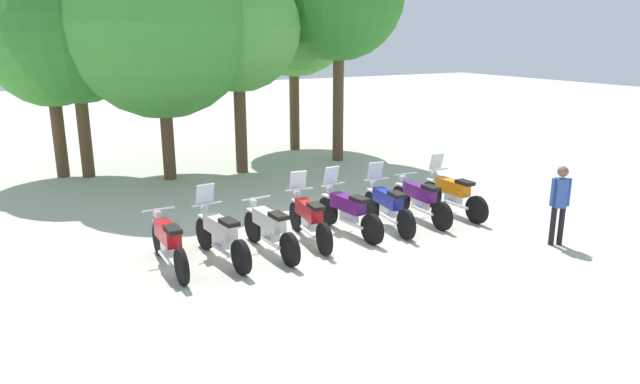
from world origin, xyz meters
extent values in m
plane|color=#BCB7A8|center=(0.00, 0.00, 0.00)|extent=(80.00, 80.00, 0.00)
cylinder|color=black|center=(-3.37, 0.84, 0.32)|extent=(0.10, 0.64, 0.64)
cylinder|color=black|center=(-3.37, -0.71, 0.32)|extent=(0.10, 0.64, 0.64)
cube|color=silver|center=(-3.37, 0.84, 0.66)|extent=(0.12, 0.36, 0.04)
cube|color=red|center=(-3.37, 0.11, 0.67)|extent=(0.26, 0.95, 0.30)
cube|color=silver|center=(-3.37, 0.06, 0.40)|extent=(0.22, 0.40, 0.24)
cube|color=black|center=(-3.37, -0.29, 0.86)|extent=(0.24, 0.44, 0.08)
cylinder|color=silver|center=(-3.37, 0.75, 0.64)|extent=(0.05, 0.23, 0.64)
cylinder|color=silver|center=(-3.37, 0.66, 0.97)|extent=(0.62, 0.04, 0.04)
sphere|color=silver|center=(-3.37, 0.79, 0.85)|extent=(0.16, 0.16, 0.16)
cylinder|color=silver|center=(-3.53, -0.24, 0.34)|extent=(0.07, 0.70, 0.07)
cylinder|color=black|center=(-2.49, 0.73, 0.32)|extent=(0.17, 0.65, 0.64)
cylinder|color=black|center=(-2.33, -0.81, 0.32)|extent=(0.17, 0.65, 0.64)
cube|color=silver|center=(-2.49, 0.73, 0.66)|extent=(0.16, 0.37, 0.04)
cube|color=silver|center=(-2.41, 0.01, 0.67)|extent=(0.36, 0.97, 0.30)
cube|color=silver|center=(-2.41, -0.04, 0.40)|extent=(0.26, 0.42, 0.24)
cube|color=black|center=(-2.37, -0.39, 0.86)|extent=(0.29, 0.46, 0.08)
cylinder|color=silver|center=(-2.48, 0.64, 0.64)|extent=(0.07, 0.23, 0.64)
cylinder|color=silver|center=(-2.47, 0.55, 0.97)|extent=(0.62, 0.10, 0.04)
sphere|color=silver|center=(-2.49, 0.68, 0.85)|extent=(0.18, 0.18, 0.16)
cylinder|color=silver|center=(-2.53, -0.35, 0.34)|extent=(0.14, 0.70, 0.07)
cube|color=silver|center=(-2.48, 0.61, 1.17)|extent=(0.37, 0.17, 0.39)
cylinder|color=black|center=(-1.49, 0.66, 0.32)|extent=(0.13, 0.64, 0.64)
cylinder|color=black|center=(-1.40, -0.89, 0.32)|extent=(0.13, 0.64, 0.64)
cube|color=silver|center=(-1.49, 0.66, 0.66)|extent=(0.14, 0.37, 0.04)
cube|color=silver|center=(-1.45, -0.07, 0.67)|extent=(0.31, 0.96, 0.30)
cube|color=silver|center=(-1.44, -0.12, 0.40)|extent=(0.24, 0.41, 0.24)
cube|color=black|center=(-1.43, -0.47, 0.86)|extent=(0.26, 0.45, 0.08)
cylinder|color=silver|center=(-1.48, 0.57, 0.64)|extent=(0.06, 0.23, 0.64)
cylinder|color=silver|center=(-1.48, 0.48, 0.97)|extent=(0.62, 0.07, 0.04)
sphere|color=silver|center=(-1.48, 0.61, 0.85)|extent=(0.17, 0.17, 0.16)
cylinder|color=silver|center=(-1.59, -0.42, 0.34)|extent=(0.11, 0.70, 0.07)
cylinder|color=black|center=(-0.40, 0.85, 0.32)|extent=(0.17, 0.65, 0.64)
cylinder|color=black|center=(-0.57, -0.70, 0.32)|extent=(0.17, 0.65, 0.64)
cube|color=silver|center=(-0.40, 0.85, 0.66)|extent=(0.16, 0.37, 0.04)
cube|color=red|center=(-0.48, 0.12, 0.67)|extent=(0.36, 0.97, 0.30)
cube|color=silver|center=(-0.48, 0.07, 0.40)|extent=(0.26, 0.42, 0.24)
cube|color=black|center=(-0.52, -0.27, 0.86)|extent=(0.29, 0.46, 0.08)
cylinder|color=silver|center=(-0.41, 0.76, 0.64)|extent=(0.07, 0.23, 0.64)
cylinder|color=silver|center=(-0.42, 0.67, 0.97)|extent=(0.62, 0.10, 0.04)
sphere|color=silver|center=(-0.40, 0.80, 0.85)|extent=(0.18, 0.18, 0.16)
cylinder|color=silver|center=(-0.67, -0.21, 0.34)|extent=(0.15, 0.70, 0.07)
cube|color=silver|center=(-0.41, 0.73, 1.17)|extent=(0.37, 0.17, 0.39)
cylinder|color=black|center=(0.41, 0.87, 0.32)|extent=(0.16, 0.65, 0.64)
cylinder|color=black|center=(0.56, -0.68, 0.32)|extent=(0.16, 0.65, 0.64)
cube|color=silver|center=(0.41, 0.87, 0.66)|extent=(0.15, 0.37, 0.04)
cube|color=#59196B|center=(0.48, 0.15, 0.67)|extent=(0.35, 0.97, 0.30)
cube|color=silver|center=(0.48, 0.10, 0.40)|extent=(0.26, 0.42, 0.24)
cube|color=black|center=(0.52, -0.25, 0.86)|extent=(0.28, 0.46, 0.08)
cylinder|color=silver|center=(0.41, 0.78, 0.64)|extent=(0.07, 0.23, 0.64)
cylinder|color=silver|center=(0.42, 0.69, 0.97)|extent=(0.62, 0.10, 0.04)
sphere|color=silver|center=(0.41, 0.82, 0.85)|extent=(0.17, 0.17, 0.16)
cylinder|color=silver|center=(0.35, -0.22, 0.34)|extent=(0.14, 0.70, 0.07)
cube|color=silver|center=(0.42, 0.75, 1.17)|extent=(0.37, 0.17, 0.39)
cylinder|color=black|center=(1.54, 0.78, 0.32)|extent=(0.17, 0.65, 0.64)
cylinder|color=black|center=(1.35, -0.75, 0.32)|extent=(0.17, 0.65, 0.64)
cube|color=silver|center=(1.54, 0.78, 0.66)|extent=(0.16, 0.37, 0.04)
cube|color=navy|center=(1.45, 0.06, 0.67)|extent=(0.37, 0.97, 0.30)
cube|color=silver|center=(1.44, 0.02, 0.40)|extent=(0.27, 0.42, 0.24)
cube|color=black|center=(1.40, -0.33, 0.86)|extent=(0.29, 0.47, 0.08)
cylinder|color=silver|center=(1.53, 0.70, 0.64)|extent=(0.08, 0.23, 0.64)
cylinder|color=silver|center=(1.51, 0.61, 0.97)|extent=(0.62, 0.11, 0.04)
sphere|color=silver|center=(1.53, 0.74, 0.85)|extent=(0.18, 0.18, 0.16)
cylinder|color=silver|center=(1.25, -0.26, 0.34)|extent=(0.15, 0.70, 0.07)
cube|color=silver|center=(1.52, 0.67, 1.17)|extent=(0.37, 0.17, 0.39)
cylinder|color=black|center=(2.43, 0.88, 0.32)|extent=(0.12, 0.64, 0.64)
cylinder|color=black|center=(2.38, -0.67, 0.32)|extent=(0.12, 0.64, 0.64)
cube|color=silver|center=(2.43, 0.88, 0.66)|extent=(0.13, 0.36, 0.04)
cube|color=#59196B|center=(2.41, 0.15, 0.67)|extent=(0.29, 0.96, 0.30)
cube|color=silver|center=(2.41, 0.10, 0.40)|extent=(0.23, 0.41, 0.24)
cube|color=black|center=(2.40, -0.25, 0.86)|extent=(0.25, 0.45, 0.08)
cylinder|color=silver|center=(2.43, 0.79, 0.64)|extent=(0.06, 0.23, 0.64)
cylinder|color=silver|center=(2.43, 0.70, 0.97)|extent=(0.62, 0.06, 0.04)
sphere|color=silver|center=(2.43, 0.83, 0.85)|extent=(0.17, 0.17, 0.16)
cylinder|color=silver|center=(2.24, -0.19, 0.34)|extent=(0.09, 0.70, 0.07)
cylinder|color=black|center=(3.36, 0.86, 0.32)|extent=(0.11, 0.64, 0.64)
cylinder|color=black|center=(3.38, -0.69, 0.32)|extent=(0.11, 0.64, 0.64)
cube|color=silver|center=(3.36, 0.86, 0.66)|extent=(0.12, 0.36, 0.04)
cube|color=orange|center=(3.37, 0.14, 0.67)|extent=(0.27, 0.95, 0.30)
cube|color=silver|center=(3.37, 0.09, 0.40)|extent=(0.23, 0.40, 0.24)
cube|color=black|center=(3.38, -0.26, 0.86)|extent=(0.25, 0.44, 0.08)
cylinder|color=silver|center=(3.36, 0.77, 0.64)|extent=(0.05, 0.23, 0.64)
cylinder|color=silver|center=(3.36, 0.68, 0.97)|extent=(0.62, 0.04, 0.04)
sphere|color=silver|center=(3.36, 0.81, 0.85)|extent=(0.16, 0.16, 0.16)
cylinder|color=silver|center=(3.21, -0.22, 0.34)|extent=(0.08, 0.70, 0.07)
cube|color=silver|center=(3.36, 0.74, 1.17)|extent=(0.36, 0.14, 0.39)
cylinder|color=black|center=(3.74, -2.46, 0.40)|extent=(0.15, 0.15, 0.80)
cylinder|color=black|center=(3.89, -2.54, 0.40)|extent=(0.15, 0.15, 0.80)
cube|color=#33519E|center=(3.81, -2.50, 1.09)|extent=(0.29, 0.28, 0.60)
cylinder|color=#33519E|center=(3.67, -2.42, 1.11)|extent=(0.11, 0.11, 0.57)
cylinder|color=#33519E|center=(3.95, -2.57, 1.11)|extent=(0.11, 0.11, 0.57)
sphere|color=brown|center=(3.81, -2.50, 1.53)|extent=(0.29, 0.29, 0.22)
cylinder|color=brown|center=(-4.30, 8.70, 1.30)|extent=(0.36, 0.36, 2.60)
sphere|color=#3D8E33|center=(-4.30, 8.70, 3.78)|extent=(3.39, 3.39, 3.39)
cylinder|color=brown|center=(-3.63, 8.30, 1.39)|extent=(0.36, 0.36, 2.78)
sphere|color=#2D7A28|center=(-3.63, 8.30, 4.18)|extent=(3.99, 3.99, 3.99)
cylinder|color=brown|center=(-1.56, 6.83, 1.29)|extent=(0.36, 0.36, 2.58)
sphere|color=#3D8E33|center=(-1.56, 6.83, 4.41)|extent=(5.20, 5.20, 5.20)
cylinder|color=brown|center=(0.64, 6.66, 1.51)|extent=(0.36, 0.36, 3.01)
sphere|color=#4C9E3D|center=(0.64, 6.66, 4.32)|extent=(3.72, 3.72, 3.72)
cylinder|color=brown|center=(3.70, 9.11, 1.67)|extent=(0.36, 0.36, 3.33)
sphere|color=#4C9E3D|center=(3.70, 9.11, 4.93)|extent=(4.55, 4.55, 4.55)
cylinder|color=brown|center=(4.13, 6.71, 1.96)|extent=(0.36, 0.36, 3.92)
camera|label=1|loc=(-5.75, -9.87, 4.14)|focal=32.50mm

